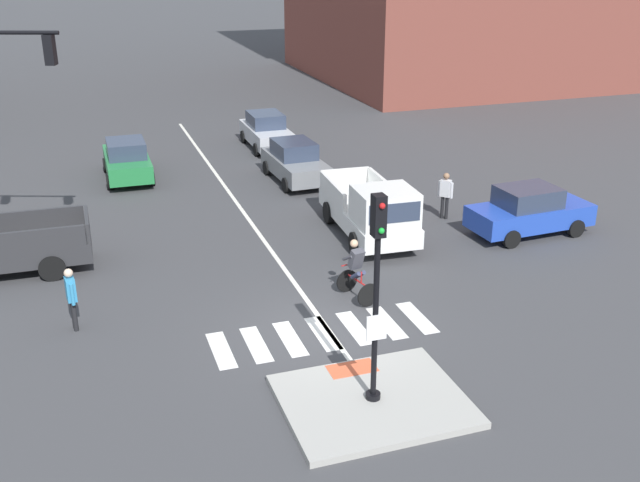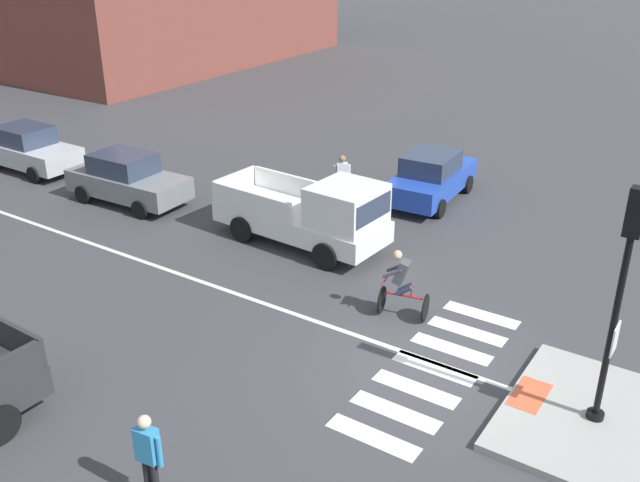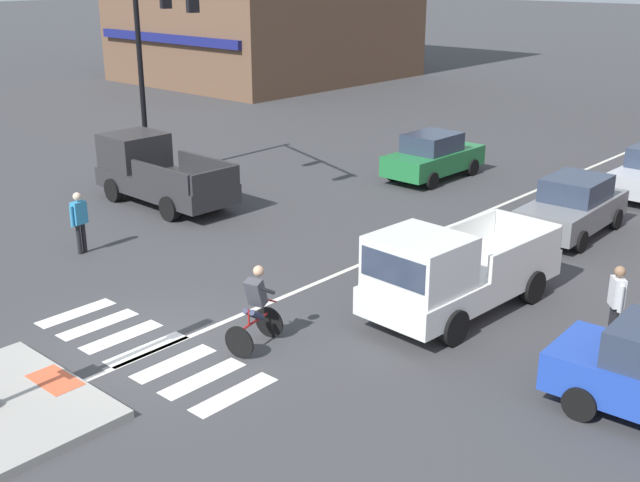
% 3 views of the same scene
% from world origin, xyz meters
% --- Properties ---
extents(ground_plane, '(300.00, 300.00, 0.00)m').
position_xyz_m(ground_plane, '(0.00, 0.00, 0.00)').
color(ground_plane, '#3D3D3F').
extents(traffic_island, '(3.84, 3.16, 0.15)m').
position_xyz_m(traffic_island, '(0.00, -3.41, 0.07)').
color(traffic_island, '#A3A099').
rests_on(traffic_island, ground).
extents(tactile_pad_front, '(1.10, 0.60, 0.01)m').
position_xyz_m(tactile_pad_front, '(0.00, -2.18, 0.15)').
color(tactile_pad_front, '#DB5B38').
rests_on(tactile_pad_front, traffic_island).
extents(signal_pole, '(0.44, 0.38, 4.52)m').
position_xyz_m(signal_pole, '(0.00, -3.42, 2.88)').
color(signal_pole, black).
rests_on(signal_pole, traffic_island).
extents(crosswalk_stripe_a, '(0.44, 1.80, 0.01)m').
position_xyz_m(crosswalk_stripe_a, '(-2.59, -0.18, 0.00)').
color(crosswalk_stripe_a, silver).
rests_on(crosswalk_stripe_a, ground).
extents(crosswalk_stripe_b, '(0.44, 1.80, 0.01)m').
position_xyz_m(crosswalk_stripe_b, '(-1.73, -0.18, 0.00)').
color(crosswalk_stripe_b, silver).
rests_on(crosswalk_stripe_b, ground).
extents(crosswalk_stripe_c, '(0.44, 1.80, 0.01)m').
position_xyz_m(crosswalk_stripe_c, '(-0.86, -0.18, 0.00)').
color(crosswalk_stripe_c, silver).
rests_on(crosswalk_stripe_c, ground).
extents(crosswalk_stripe_d, '(0.44, 1.80, 0.01)m').
position_xyz_m(crosswalk_stripe_d, '(0.00, -0.18, 0.00)').
color(crosswalk_stripe_d, silver).
rests_on(crosswalk_stripe_d, ground).
extents(crosswalk_stripe_e, '(0.44, 1.80, 0.01)m').
position_xyz_m(crosswalk_stripe_e, '(0.86, -0.18, 0.00)').
color(crosswalk_stripe_e, silver).
rests_on(crosswalk_stripe_e, ground).
extents(crosswalk_stripe_f, '(0.44, 1.80, 0.01)m').
position_xyz_m(crosswalk_stripe_f, '(1.73, -0.18, 0.00)').
color(crosswalk_stripe_f, silver).
rests_on(crosswalk_stripe_f, ground).
extents(crosswalk_stripe_g, '(0.44, 1.80, 0.01)m').
position_xyz_m(crosswalk_stripe_g, '(2.59, -0.18, 0.00)').
color(crosswalk_stripe_g, silver).
rests_on(crosswalk_stripe_g, ground).
extents(lane_centre_line, '(0.14, 28.00, 0.01)m').
position_xyz_m(lane_centre_line, '(0.18, 10.00, 0.00)').
color(lane_centre_line, silver).
rests_on(lane_centre_line, ground).
extents(car_silver_eastbound_distant, '(1.85, 4.10, 1.64)m').
position_xyz_m(car_silver_eastbound_distant, '(3.32, 17.72, 0.81)').
color(car_silver_eastbound_distant, silver).
rests_on(car_silver_eastbound_distant, ground).
extents(car_blue_cross_right, '(4.19, 2.02, 1.64)m').
position_xyz_m(car_blue_cross_right, '(8.69, 4.08, 0.81)').
color(car_blue_cross_right, '#2347B7').
rests_on(car_blue_cross_right, ground).
extents(car_green_westbound_distant, '(1.88, 4.12, 1.64)m').
position_xyz_m(car_green_westbound_distant, '(-3.36, 14.71, 0.81)').
color(car_green_westbound_distant, '#237A3D').
rests_on(car_green_westbound_distant, ground).
extents(car_grey_eastbound_far, '(1.96, 4.16, 1.64)m').
position_xyz_m(car_grey_eastbound_far, '(3.06, 12.23, 0.81)').
color(car_grey_eastbound_far, slate).
rests_on(car_grey_eastbound_far, ground).
extents(pickup_truck_white_eastbound_mid, '(2.27, 5.20, 2.08)m').
position_xyz_m(pickup_truck_white_eastbound_mid, '(3.55, 5.26, 0.98)').
color(pickup_truck_white_eastbound_mid, white).
rests_on(pickup_truck_white_eastbound_mid, ground).
extents(cyclist, '(0.87, 1.20, 1.68)m').
position_xyz_m(cyclist, '(1.50, 1.42, 0.87)').
color(cyclist, black).
rests_on(cyclist, ground).
extents(pedestrian_at_curb_left, '(0.26, 0.55, 1.67)m').
position_xyz_m(pedestrian_at_curb_left, '(-5.85, 2.04, 0.98)').
color(pedestrian_at_curb_left, black).
rests_on(pedestrian_at_curb_left, ground).
extents(pedestrian_waiting_far_side, '(0.40, 0.44, 1.67)m').
position_xyz_m(pedestrian_waiting_far_side, '(6.74, 6.31, 0.98)').
color(pedestrian_waiting_far_side, black).
rests_on(pedestrian_waiting_far_side, ground).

